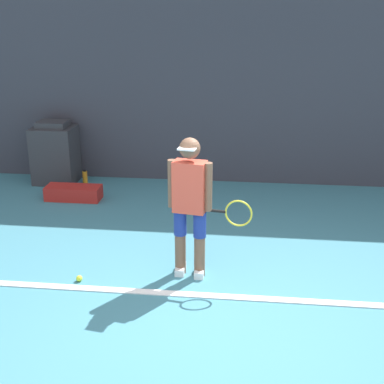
# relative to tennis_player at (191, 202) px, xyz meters

# --- Properties ---
(ground_plane) EXTENTS (24.00, 24.00, 0.00)m
(ground_plane) POSITION_rel_tennis_player_xyz_m (0.28, -1.02, -0.86)
(ground_plane) COLOR teal
(back_wall) EXTENTS (24.00, 0.10, 3.14)m
(back_wall) POSITION_rel_tennis_player_xyz_m (0.28, 3.36, 0.71)
(back_wall) COLOR #383842
(back_wall) RESTS_ON ground_plane
(court_baseline) EXTENTS (21.60, 0.10, 0.01)m
(court_baseline) POSITION_rel_tennis_player_xyz_m (0.28, -0.46, -0.85)
(court_baseline) COLOR white
(court_baseline) RESTS_ON ground_plane
(tennis_player) EXTENTS (0.91, 0.31, 1.55)m
(tennis_player) POSITION_rel_tennis_player_xyz_m (0.00, 0.00, 0.00)
(tennis_player) COLOR brown
(tennis_player) RESTS_ON ground_plane
(tennis_ball) EXTENTS (0.07, 0.07, 0.07)m
(tennis_ball) POSITION_rel_tennis_player_xyz_m (-1.18, -0.31, -0.82)
(tennis_ball) COLOR #D1E533
(tennis_ball) RESTS_ON ground_plane
(covered_chair) EXTENTS (0.68, 0.57, 1.03)m
(covered_chair) POSITION_rel_tennis_player_xyz_m (-2.61, 2.97, -0.36)
(covered_chair) COLOR #333338
(covered_chair) RESTS_ON ground_plane
(equipment_bag) EXTENTS (0.83, 0.33, 0.21)m
(equipment_bag) POSITION_rel_tennis_player_xyz_m (-2.06, 2.17, -0.75)
(equipment_bag) COLOR #B2231E
(equipment_bag) RESTS_ON ground_plane
(water_bottle) EXTENTS (0.08, 0.08, 0.22)m
(water_bottle) POSITION_rel_tennis_player_xyz_m (-2.13, 2.96, -0.75)
(water_bottle) COLOR orange
(water_bottle) RESTS_ON ground_plane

